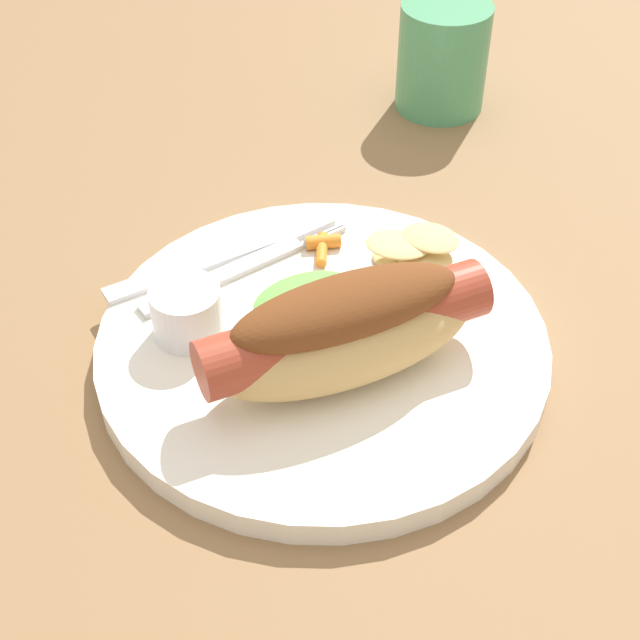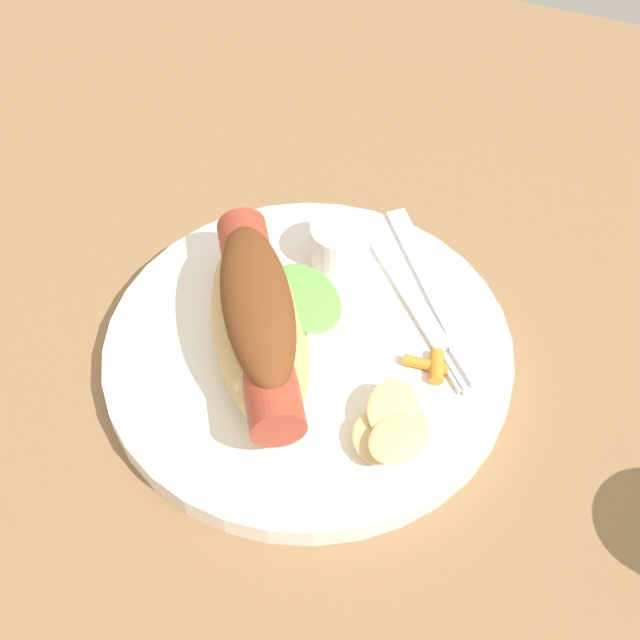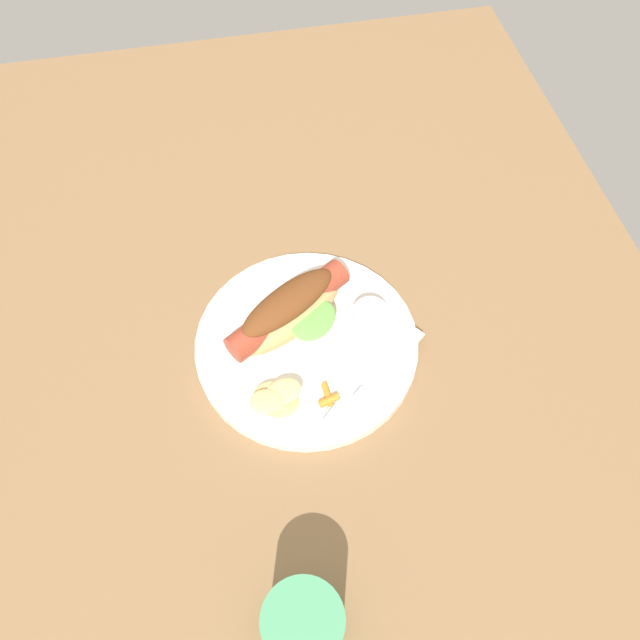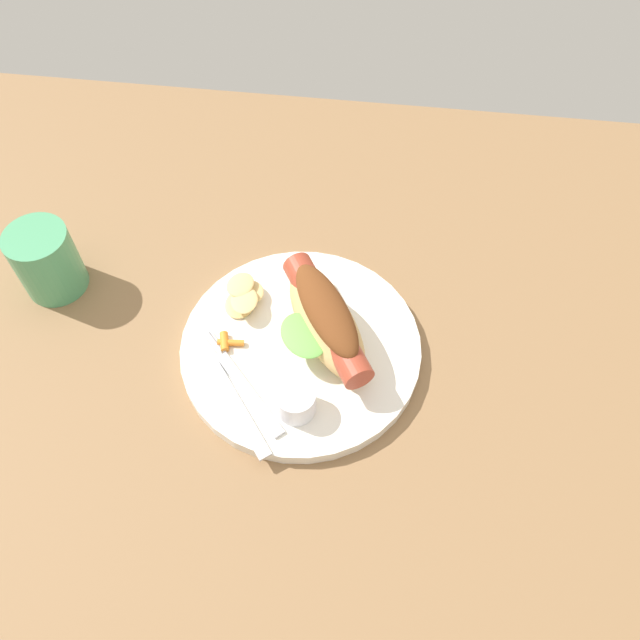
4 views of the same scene
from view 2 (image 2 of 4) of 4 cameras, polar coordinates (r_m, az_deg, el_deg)
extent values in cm
cube|color=olive|center=(64.45, -3.40, -1.36)|extent=(120.00, 90.00, 1.80)
cylinder|color=white|center=(61.67, -0.71, -2.00)|extent=(26.30, 26.30, 1.60)
ellipsoid|color=tan|center=(58.88, -3.66, -0.50)|extent=(12.72, 15.97, 4.92)
cylinder|color=#A33D28|center=(58.21, -3.70, 0.03)|extent=(11.27, 15.75, 3.28)
ellipsoid|color=brown|center=(57.08, -3.77, 0.97)|extent=(10.32, 13.28, 2.93)
ellipsoid|color=#6BB74C|center=(59.20, -0.83, 1.50)|extent=(7.29, 7.44, 1.18)
cylinder|color=white|center=(64.71, 1.22, 4.56)|extent=(4.09, 4.09, 3.19)
cube|color=silver|center=(64.16, 5.13, 1.95)|extent=(8.63, 9.18, 0.40)
cube|color=silver|center=(60.12, 7.72, -3.04)|extent=(2.39, 2.55, 0.40)
cube|color=silver|center=(60.27, 8.10, -2.91)|extent=(2.39, 2.55, 0.40)
cube|color=silver|center=(60.43, 8.48, -2.78)|extent=(2.39, 2.55, 0.40)
cube|color=silver|center=(64.79, 6.56, 2.38)|extent=(9.47, 11.75, 0.36)
ellipsoid|color=#E1C17A|center=(57.15, 4.83, -6.73)|extent=(3.45, 4.18, 0.50)
ellipsoid|color=#E1C17A|center=(56.33, 4.29, -7.04)|extent=(3.89, 4.72, 0.68)
ellipsoid|color=#E1C17A|center=(55.95, 3.46, -7.01)|extent=(4.25, 4.52, 0.83)
ellipsoid|color=#E1C17A|center=(56.22, 4.37, -5.29)|extent=(3.71, 4.54, 0.91)
ellipsoid|color=#E1C17A|center=(54.98, 4.55, -7.09)|extent=(3.87, 4.33, 0.70)
cylinder|color=orange|center=(60.29, 6.46, -2.37)|extent=(2.93, 0.95, 0.72)
cylinder|color=orange|center=(59.85, 6.96, -2.86)|extent=(1.46, 2.41, 0.90)
camera|label=1|loc=(0.61, -45.48, 28.36)|focal=52.23mm
camera|label=3|loc=(0.40, 88.72, 37.48)|focal=34.82mm
camera|label=4|loc=(0.76, 9.12, 59.85)|focal=36.67mm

